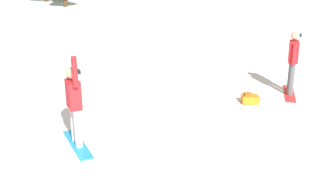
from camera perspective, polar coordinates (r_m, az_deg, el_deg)
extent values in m
cube|color=#1E8CD8|center=(9.05, -12.22, -6.61)|extent=(0.37, 1.52, 0.02)
cylinder|color=#B7B7BC|center=(9.02, -12.66, -3.84)|extent=(0.15, 0.15, 0.80)
cylinder|color=#B7B7BC|center=(8.73, -12.15, -4.60)|extent=(0.15, 0.15, 0.80)
cube|color=red|center=(8.62, -12.74, 0.01)|extent=(0.26, 0.41, 0.59)
cylinder|color=red|center=(8.86, -13.15, 0.54)|extent=(0.11, 0.11, 0.58)
cylinder|color=red|center=(8.22, -12.59, 3.03)|extent=(0.11, 0.11, 0.60)
sphere|color=tan|center=(8.49, -12.97, 2.89)|extent=(0.24, 0.24, 0.24)
cube|color=black|center=(8.51, -12.06, 3.09)|extent=(0.05, 0.17, 0.08)
cube|color=red|center=(12.29, 16.19, 0.15)|extent=(1.18, 1.28, 0.02)
cylinder|color=#4C4C51|center=(12.30, 16.34, 2.41)|extent=(0.15, 0.15, 0.89)
cylinder|color=#4C4C51|center=(11.99, 16.43, 1.97)|extent=(0.15, 0.15, 0.89)
cube|color=red|center=(11.96, 16.73, 5.58)|extent=(0.44, 0.46, 0.59)
cylinder|color=red|center=(12.21, 16.65, 5.89)|extent=(0.11, 0.11, 0.58)
cylinder|color=red|center=(11.70, 16.81, 5.31)|extent=(0.11, 0.11, 0.58)
sphere|color=tan|center=(11.86, 16.94, 7.71)|extent=(0.24, 0.24, 0.24)
cube|color=black|center=(11.87, 17.62, 7.70)|extent=(0.14, 0.15, 0.08)
cube|color=orange|center=(11.28, 11.10, -0.62)|extent=(0.54, 0.48, 0.22)
cube|color=#A85613|center=(11.22, 10.85, 0.01)|extent=(0.28, 0.29, 0.07)
cylinder|color=black|center=(11.35, 12.27, -0.65)|extent=(0.12, 0.08, 0.02)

